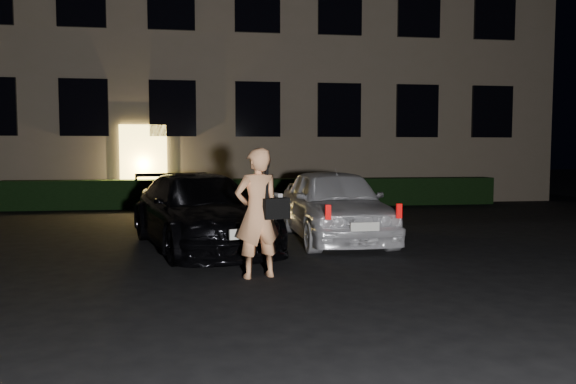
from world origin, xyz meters
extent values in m
plane|color=black|center=(0.00, 0.00, 0.00)|extent=(80.00, 80.00, 0.00)
cube|color=#776855|center=(0.00, 15.00, 6.00)|extent=(20.00, 8.00, 12.00)
cube|color=#FFD35A|center=(-3.50, 10.94, 1.25)|extent=(1.40, 0.10, 2.50)
cube|color=black|center=(-5.20, 10.94, 3.00)|extent=(1.40, 0.10, 1.70)
cube|color=black|center=(-2.60, 10.94, 3.00)|extent=(1.40, 0.10, 1.70)
cube|color=black|center=(0.00, 10.94, 3.00)|extent=(1.40, 0.10, 1.70)
cube|color=black|center=(2.60, 10.94, 3.00)|extent=(1.40, 0.10, 1.70)
cube|color=black|center=(5.20, 10.94, 3.00)|extent=(1.40, 0.10, 1.70)
cube|color=black|center=(7.80, 10.94, 3.00)|extent=(1.40, 0.10, 1.70)
cube|color=black|center=(-2.60, 10.94, 6.20)|extent=(1.40, 0.10, 1.70)
cube|color=black|center=(0.00, 10.94, 6.20)|extent=(1.40, 0.10, 1.70)
cube|color=black|center=(2.60, 10.94, 6.20)|extent=(1.40, 0.10, 1.70)
cube|color=black|center=(5.20, 10.94, 6.20)|extent=(1.40, 0.10, 1.70)
cube|color=black|center=(7.80, 10.94, 6.20)|extent=(1.40, 0.10, 1.70)
cube|color=black|center=(0.00, 10.50, 0.42)|extent=(15.00, 0.70, 0.85)
imported|color=black|center=(-1.73, 3.34, 0.65)|extent=(2.98, 4.80, 1.30)
cube|color=white|center=(-0.56, 2.82, 0.80)|extent=(0.34, 0.91, 0.43)
cube|color=silver|center=(-1.09, 1.11, 0.57)|extent=(0.47, 0.17, 0.14)
imported|color=silver|center=(0.80, 3.85, 0.70)|extent=(1.71, 4.11, 1.39)
cube|color=red|center=(0.25, 1.89, 0.76)|extent=(0.08, 0.05, 0.23)
cube|color=red|center=(1.41, 1.91, 0.76)|extent=(0.08, 0.05, 0.23)
cube|color=silver|center=(0.83, 1.85, 0.53)|extent=(0.46, 0.05, 0.14)
imported|color=#F3A36C|center=(-0.94, 0.88, 0.88)|extent=(0.74, 0.59, 1.75)
cube|color=black|center=(-0.70, 0.83, 0.94)|extent=(0.39, 0.26, 0.28)
cube|color=black|center=(-0.83, 0.83, 1.34)|extent=(0.06, 0.07, 0.55)
camera|label=1|loc=(-1.63, -6.61, 1.72)|focal=35.00mm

